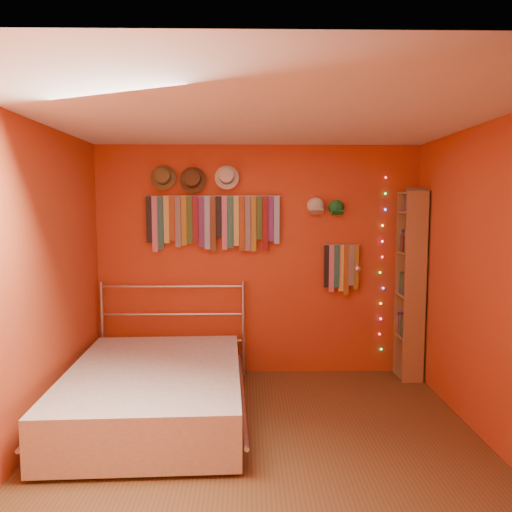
{
  "coord_description": "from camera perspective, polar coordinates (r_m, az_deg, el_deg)",
  "views": [
    {
      "loc": [
        -0.12,
        -3.67,
        1.85
      ],
      "look_at": [
        -0.04,
        0.9,
        1.39
      ],
      "focal_mm": 35.0,
      "sensor_mm": 36.0,
      "label": 1
    }
  ],
  "objects": [
    {
      "name": "ground",
      "position": [
        4.11,
        0.79,
        -20.96
      ],
      "size": [
        3.5,
        3.5,
        0.0
      ],
      "primitive_type": "plane",
      "color": "brown",
      "rests_on": "ground"
    },
    {
      "name": "back_wall",
      "position": [
        5.45,
        0.24,
        -0.54
      ],
      "size": [
        3.5,
        0.02,
        2.5
      ],
      "primitive_type": "cube",
      "color": "#AC281B",
      "rests_on": "ground"
    },
    {
      "name": "right_wall",
      "position": [
        4.16,
        25.72,
        -3.08
      ],
      "size": [
        0.02,
        3.5,
        2.5
      ],
      "primitive_type": "cube",
      "color": "#AC281B",
      "rests_on": "ground"
    },
    {
      "name": "left_wall",
      "position": [
        4.06,
        -24.73,
        -3.24
      ],
      "size": [
        0.02,
        3.5,
        2.5
      ],
      "primitive_type": "cube",
      "color": "#AC281B",
      "rests_on": "ground"
    },
    {
      "name": "ceiling",
      "position": [
        3.73,
        0.85,
        15.83
      ],
      "size": [
        3.5,
        3.5,
        0.02
      ],
      "primitive_type": "cube",
      "color": "white",
      "rests_on": "back_wall"
    },
    {
      "name": "tie_rack",
      "position": [
        5.37,
        -4.92,
        4.08
      ],
      "size": [
        1.45,
        0.03,
        0.6
      ],
      "color": "silver",
      "rests_on": "back_wall"
    },
    {
      "name": "small_tie_rack",
      "position": [
        5.49,
        9.74,
        -1.19
      ],
      "size": [
        0.4,
        0.03,
        0.56
      ],
      "color": "silver",
      "rests_on": "back_wall"
    },
    {
      "name": "fedora_olive",
      "position": [
        5.41,
        -10.6,
        8.89
      ],
      "size": [
        0.27,
        0.15,
        0.27
      ],
      "rotation": [
        1.36,
        0.0,
        0.0
      ],
      "color": "brown",
      "rests_on": "back_wall"
    },
    {
      "name": "fedora_brown",
      "position": [
        5.36,
        -7.26,
        8.7
      ],
      "size": [
        0.29,
        0.16,
        0.28
      ],
      "rotation": [
        1.36,
        0.0,
        0.0
      ],
      "color": "#4A321A",
      "rests_on": "back_wall"
    },
    {
      "name": "fedora_white",
      "position": [
        5.34,
        -3.38,
        9.05
      ],
      "size": [
        0.26,
        0.14,
        0.26
      ],
      "rotation": [
        1.36,
        0.0,
        0.0
      ],
      "color": "silver",
      "rests_on": "back_wall"
    },
    {
      "name": "cap_white",
      "position": [
        5.42,
        6.82,
        5.68
      ],
      "size": [
        0.18,
        0.23,
        0.18
      ],
      "color": "silver",
      "rests_on": "back_wall"
    },
    {
      "name": "cap_green",
      "position": [
        5.45,
        9.15,
        5.47
      ],
      "size": [
        0.17,
        0.22,
        0.17
      ],
      "color": "#1B7B30",
      "rests_on": "back_wall"
    },
    {
      "name": "fairy_lights",
      "position": [
        5.62,
        14.25,
        -0.99
      ],
      "size": [
        0.06,
        0.02,
        1.91
      ],
      "color": "#FF3333",
      "rests_on": "back_wall"
    },
    {
      "name": "reading_lamp",
      "position": [
        5.36,
        11.45,
        -1.39
      ],
      "size": [
        0.07,
        0.3,
        0.09
      ],
      "color": "silver",
      "rests_on": "back_wall"
    },
    {
      "name": "bookshelf",
      "position": [
        5.56,
        17.67,
        -3.11
      ],
      "size": [
        0.25,
        0.34,
        2.0
      ],
      "color": "#8D6340",
      "rests_on": "ground"
    },
    {
      "name": "bed",
      "position": [
        4.61,
        -11.47,
        -14.81
      ],
      "size": [
        1.65,
        2.17,
        1.04
      ],
      "rotation": [
        0.0,
        0.0,
        0.04
      ],
      "color": "silver",
      "rests_on": "ground"
    }
  ]
}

